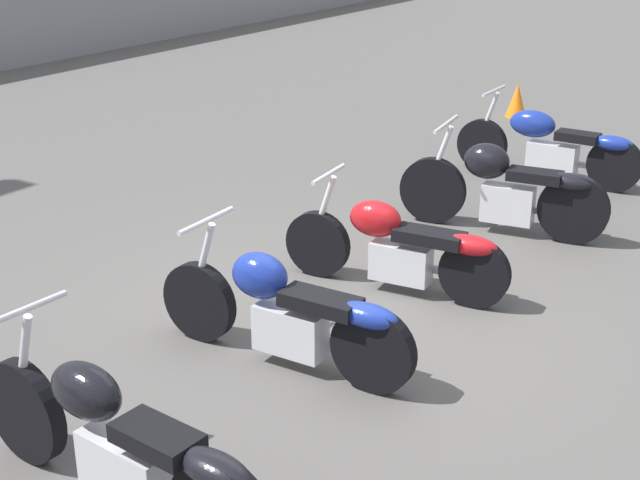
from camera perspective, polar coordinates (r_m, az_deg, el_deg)
name	(u,v)px	position (r m, az deg, el deg)	size (l,w,h in m)	color
ground_plane	(336,323)	(6.85, 1.00, -5.30)	(60.00, 60.00, 0.00)	#514F4C
motorcycle_slot_1	(120,446)	(4.82, -12.66, -12.73)	(0.58, 2.17, 1.00)	black
motorcycle_slot_2	(287,312)	(6.10, -2.12, -4.61)	(0.60, 2.03, 0.96)	black
motorcycle_slot_3	(400,247)	(7.25, 5.12, -0.45)	(0.56, 1.95, 0.94)	black
motorcycle_slot_4	(505,189)	(8.66, 11.78, 3.23)	(0.71, 2.02, 1.03)	black
motorcycle_slot_5	(550,146)	(10.42, 14.53, 5.87)	(0.62, 2.16, 0.97)	black
traffic_cone_near	(517,100)	(13.45, 12.49, 8.72)	(0.31, 0.31, 0.49)	orange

